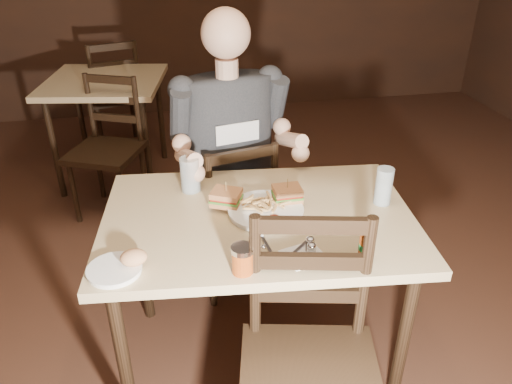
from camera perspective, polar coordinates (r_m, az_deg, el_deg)
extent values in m
plane|color=black|center=(2.38, 2.15, -19.93)|extent=(7.00, 7.00, 0.00)
cube|color=tan|center=(1.96, 0.28, -3.25)|extent=(1.29, 0.93, 0.04)
cylinder|color=black|center=(1.99, -14.85, -18.42)|extent=(0.05, 0.05, 0.73)
cylinder|color=black|center=(2.46, -12.83, -7.28)|extent=(0.05, 0.05, 0.73)
cylinder|color=black|center=(2.07, 16.42, -16.28)|extent=(0.05, 0.05, 0.73)
cylinder|color=black|center=(2.53, 11.51, -6.00)|extent=(0.05, 0.05, 0.73)
cube|color=tan|center=(3.79, -16.98, 11.97)|extent=(0.93, 0.93, 0.04)
cylinder|color=black|center=(3.74, -22.03, 4.46)|extent=(0.04, 0.04, 0.73)
cylinder|color=black|center=(4.29, -19.37, 8.10)|extent=(0.04, 0.04, 0.73)
cylinder|color=black|center=(3.56, -12.33, 4.79)|extent=(0.04, 0.04, 0.73)
cylinder|color=black|center=(4.14, -10.84, 8.49)|extent=(0.04, 0.04, 0.73)
cylinder|color=white|center=(1.96, 1.12, -2.24)|extent=(0.32, 0.32, 0.02)
ellipsoid|color=maroon|center=(1.90, 2.10, -2.95)|extent=(0.05, 0.05, 0.01)
cylinder|color=silver|center=(2.11, -7.55, 1.99)|extent=(0.09, 0.09, 0.15)
cylinder|color=silver|center=(2.06, 14.39, 0.65)|extent=(0.08, 0.08, 0.16)
cube|color=white|center=(1.74, 5.52, -7.23)|extent=(0.16, 0.16, 0.00)
cube|color=silver|center=(1.76, 1.44, -6.44)|extent=(0.03, 0.19, 0.00)
cube|color=silver|center=(1.75, 4.59, -6.77)|extent=(0.13, 0.12, 0.01)
cylinder|color=white|center=(1.72, -15.85, -8.64)|extent=(0.19, 0.19, 0.01)
ellipsoid|color=tan|center=(1.71, -13.81, -7.27)|extent=(0.10, 0.08, 0.05)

